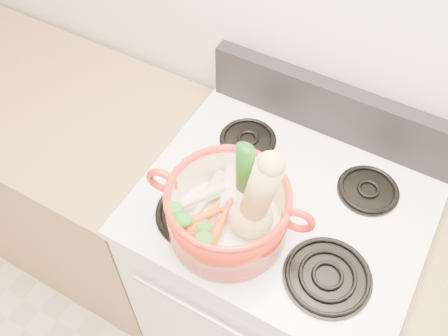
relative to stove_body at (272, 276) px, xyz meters
The scene contains 24 objects.
wall_back 0.91m from the stove_body, 90.00° to the left, with size 3.50×0.02×2.60m, color beige.
stove_body is the anchor object (origin of this frame).
cooktop 0.47m from the stove_body, ahead, with size 0.78×0.67×0.03m, color silver.
control_backsplash 0.65m from the stove_body, 90.00° to the left, with size 0.76×0.05×0.18m, color black.
oven_handle 0.47m from the stove_body, 90.00° to the right, with size 0.02×0.02×0.60m, color silver.
counter_left 1.07m from the stove_body, behind, with size 1.36×0.65×0.90m, color olive.
burner_front_left 0.56m from the stove_body, 139.90° to the right, with size 0.22×0.22×0.02m, color black.
burner_front_right 0.56m from the stove_body, 40.10° to the right, with size 0.22×0.22×0.02m, color black.
burner_back_left 0.55m from the stove_body, 143.62° to the left, with size 0.17×0.17×0.02m, color black.
burner_back_right 0.55m from the stove_body, 36.38° to the left, with size 0.17×0.17×0.02m, color black.
dutch_oven 0.61m from the stove_body, 119.15° to the right, with size 0.31×0.31×0.15m, color #B51E0F.
pot_handle_left 0.71m from the stove_body, 143.64° to the right, with size 0.09×0.09×0.02m, color #B51E0F.
pot_handle_right 0.65m from the stove_body, 58.82° to the right, with size 0.09×0.09×0.02m, color #B51E0F.
squash 0.70m from the stove_body, 101.82° to the right, with size 0.12×0.12×0.29m, color tan, non-canonical shape.
leek 0.71m from the stove_body, 114.01° to the right, with size 0.05×0.05×0.30m, color silver.
ginger 0.58m from the stove_body, 131.80° to the right, with size 0.09×0.07×0.05m, color tan.
parsnip_0 0.61m from the stove_body, 136.70° to the right, with size 0.04×0.04×0.20m, color beige.
parsnip_1 0.61m from the stove_body, 139.49° to the right, with size 0.05×0.05×0.21m, color beige.
parsnip_2 0.60m from the stove_body, 141.30° to the right, with size 0.04×0.04×0.20m, color beige.
parsnip_3 0.63m from the stove_body, 137.94° to the right, with size 0.04×0.04×0.16m, color beige.
carrot_0 0.60m from the stove_body, 117.86° to the right, with size 0.03×0.03×0.15m, color #DA450A.
carrot_1 0.61m from the stove_body, 125.21° to the right, with size 0.04×0.04×0.16m, color #D2540A.
carrot_2 0.62m from the stove_body, 114.01° to the right, with size 0.03×0.03×0.18m, color #D14E0A.
carrot_3 0.63m from the stove_body, 124.60° to the right, with size 0.03×0.03×0.14m, color #D6550A.
Camera 1 is at (0.23, 0.65, 2.10)m, focal length 40.00 mm.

